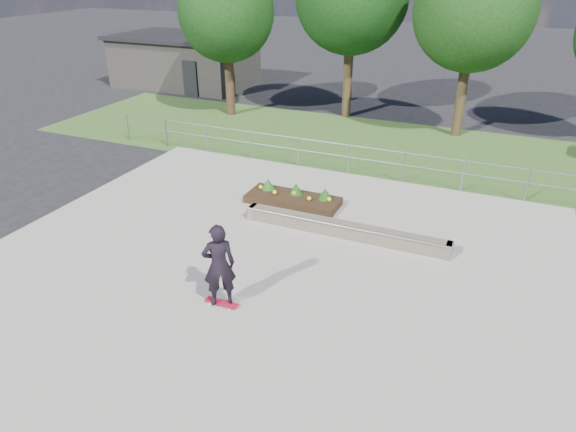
# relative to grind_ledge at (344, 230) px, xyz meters

# --- Properties ---
(ground) EXTENTS (120.00, 120.00, 0.00)m
(ground) POSITION_rel_grind_ledge_xyz_m (-1.33, -2.87, -0.26)
(ground) COLOR black
(ground) RESTS_ON ground
(grass_verge) EXTENTS (30.00, 8.00, 0.02)m
(grass_verge) POSITION_rel_grind_ledge_xyz_m (-1.33, 8.13, -0.25)
(grass_verge) COLOR #315120
(grass_verge) RESTS_ON ground
(concrete_slab) EXTENTS (15.00, 15.00, 0.06)m
(concrete_slab) POSITION_rel_grind_ledge_xyz_m (-1.33, -2.87, -0.23)
(concrete_slab) COLOR gray
(concrete_slab) RESTS_ON ground
(fence) EXTENTS (20.06, 0.06, 1.20)m
(fence) POSITION_rel_grind_ledge_xyz_m (-1.33, 4.63, 0.51)
(fence) COLOR #93959B
(fence) RESTS_ON ground
(building) EXTENTS (8.40, 5.40, 3.00)m
(building) POSITION_rel_grind_ledge_xyz_m (-15.32, 15.12, 1.25)
(building) COLOR #2A2825
(building) RESTS_ON ground
(tree_far_left) EXTENTS (4.55, 4.55, 7.15)m
(tree_far_left) POSITION_rel_grind_ledge_xyz_m (-9.33, 10.13, 4.59)
(tree_far_left) COLOR #321F14
(tree_far_left) RESTS_ON ground
(tree_mid_right) EXTENTS (4.90, 4.90, 7.70)m
(tree_mid_right) POSITION_rel_grind_ledge_xyz_m (1.67, 11.13, 4.97)
(tree_mid_right) COLOR #322314
(tree_mid_right) RESTS_ON ground
(grind_ledge) EXTENTS (6.00, 0.44, 0.43)m
(grind_ledge) POSITION_rel_grind_ledge_xyz_m (0.00, 0.00, 0.00)
(grind_ledge) COLOR brown
(grind_ledge) RESTS_ON concrete_slab
(planter_bed) EXTENTS (3.00, 1.20, 0.61)m
(planter_bed) POSITION_rel_grind_ledge_xyz_m (-2.17, 1.46, -0.02)
(planter_bed) COLOR black
(planter_bed) RESTS_ON concrete_slab
(skateboarder) EXTENTS (0.87, 0.81, 2.08)m
(skateboarder) POSITION_rel_grind_ledge_xyz_m (-1.53, -4.25, 0.87)
(skateboarder) COLOR white
(skateboarder) RESTS_ON concrete_slab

